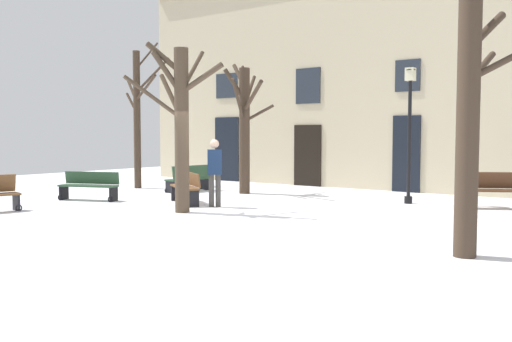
{
  "coord_description": "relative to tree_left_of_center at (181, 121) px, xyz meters",
  "views": [
    {
      "loc": [
        8.87,
        -10.47,
        1.93
      ],
      "look_at": [
        0.0,
        1.54,
        0.96
      ],
      "focal_mm": 39.37,
      "sensor_mm": 36.0,
      "label": 1
    }
  ],
  "objects": [
    {
      "name": "person_near_bench",
      "position": [
        -0.01,
        1.3,
        -1.26
      ],
      "size": [
        0.43,
        0.42,
        1.81
      ],
      "rotation": [
        0.0,
        0.0,
        0.72
      ],
      "color": "#403D3A",
      "rests_on": "ground"
    },
    {
      "name": "tree_left_of_center",
      "position": [
        0.0,
        0.0,
        0.0
      ],
      "size": [
        2.16,
        2.1,
        4.22
      ],
      "color": "#4C3D2D",
      "rests_on": "ground"
    },
    {
      "name": "ground_plane",
      "position": [
        0.88,
        0.4,
        -2.27
      ],
      "size": [
        32.18,
        32.18,
        0.0
      ],
      "primitive_type": "plane",
      "color": "white"
    },
    {
      "name": "bench_near_lamp",
      "position": [
        -1.11,
        1.35,
        -1.8
      ],
      "size": [
        1.71,
        1.32,
        0.88
      ],
      "rotation": [
        0.0,
        0.0,
        5.72
      ],
      "color": "brown",
      "rests_on": "ground"
    },
    {
      "name": "litter_bin",
      "position": [
        -4.23,
        5.6,
        -1.9
      ],
      "size": [
        0.5,
        0.5,
        0.74
      ],
      "color": "black",
      "rests_on": "ground"
    },
    {
      "name": "bench_far_corner",
      "position": [
        -3.97,
        0.24,
        -1.83
      ],
      "size": [
        1.84,
        1.08,
        0.84
      ],
      "rotation": [
        0.0,
        0.0,
        0.37
      ],
      "color": "#2D4C33",
      "rests_on": "ground"
    },
    {
      "name": "bench_by_litter_bin",
      "position": [
        -3.38,
        3.88,
        -1.82
      ],
      "size": [
        0.67,
        1.73,
        0.9
      ],
      "rotation": [
        0.0,
        0.0,
        4.61
      ],
      "color": "#2D4C33",
      "rests_on": "ground"
    },
    {
      "name": "tree_foreground",
      "position": [
        7.2,
        -1.01,
        0.16
      ],
      "size": [
        1.48,
        1.33,
        4.94
      ],
      "color": "#423326",
      "rests_on": "ground"
    },
    {
      "name": "building_facade",
      "position": [
        0.88,
        8.3,
        1.98
      ],
      "size": [
        20.11,
        0.6,
        8.42
      ],
      "color": "beige",
      "rests_on": "ground"
    },
    {
      "name": "tree_center",
      "position": [
        -1.48,
        4.51,
        0.05
      ],
      "size": [
        2.19,
        2.12,
        4.34
      ],
      "color": "#423326",
      "rests_on": "ground"
    },
    {
      "name": "tree_near_facade",
      "position": [
        -5.71,
        3.69,
        0.38
      ],
      "size": [
        2.38,
        1.19,
        5.29
      ],
      "color": "#423326",
      "rests_on": "ground"
    },
    {
      "name": "streetlamp",
      "position": [
        3.89,
        5.09,
        0.09
      ],
      "size": [
        0.3,
        0.3,
        3.85
      ],
      "color": "black",
      "rests_on": "ground"
    },
    {
      "name": "bench_back_to_back_right",
      "position": [
        6.03,
        5.36,
        -1.77
      ],
      "size": [
        1.77,
        1.26,
        0.96
      ],
      "rotation": [
        0.0,
        0.0,
        0.51
      ],
      "color": "#51331E",
      "rests_on": "ground"
    }
  ]
}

